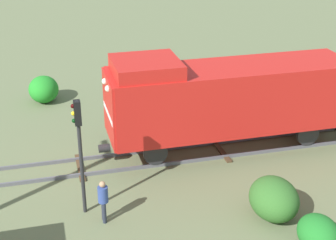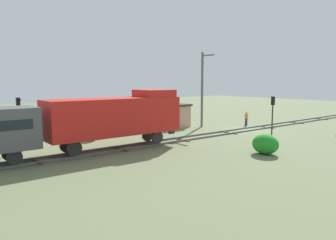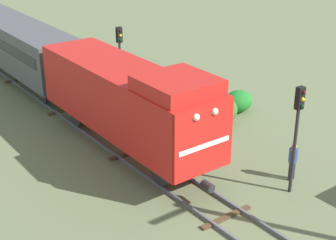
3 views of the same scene
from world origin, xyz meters
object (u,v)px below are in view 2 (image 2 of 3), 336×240
(traffic_signal_far, at_px, (19,115))
(worker_near_track, at_px, (246,117))
(traffic_signal_mid, at_px, (160,104))
(relay_hut, at_px, (174,115))
(worker_by_signal, at_px, (150,125))
(traffic_signal_near, at_px, (273,108))
(catenary_mast, at_px, (202,88))
(locomotive, at_px, (117,115))

(traffic_signal_far, xyz_separation_m, worker_near_track, (-1.20, -25.97, -1.96))
(worker_near_track, bearing_deg, traffic_signal_mid, 7.83)
(worker_near_track, bearing_deg, relay_hut, -22.37)
(traffic_signal_mid, height_order, relay_hut, traffic_signal_mid)
(traffic_signal_mid, bearing_deg, relay_hut, -51.99)
(traffic_signal_mid, height_order, worker_by_signal, traffic_signal_mid)
(traffic_signal_near, distance_m, worker_by_signal, 12.83)
(traffic_signal_mid, relative_size, worker_near_track, 2.69)
(traffic_signal_near, bearing_deg, worker_near_track, -27.36)
(catenary_mast, distance_m, relay_hut, 4.71)
(traffic_signal_far, bearing_deg, locomotive, -119.08)
(worker_near_track, distance_m, relay_hut, 8.96)
(catenary_mast, bearing_deg, traffic_signal_mid, 101.65)
(worker_near_track, bearing_deg, worker_by_signal, 4.62)
(traffic_signal_far, distance_m, relay_hut, 19.08)
(traffic_signal_near, distance_m, traffic_signal_far, 24.05)
(traffic_signal_near, distance_m, worker_near_track, 6.54)
(worker_by_signal, bearing_deg, traffic_signal_near, -72.25)
(traffic_signal_mid, distance_m, relay_hut, 6.89)
(worker_near_track, height_order, worker_by_signal, same)
(traffic_signal_mid, bearing_deg, locomotive, 116.26)
(locomotive, distance_m, catenary_mast, 15.32)
(traffic_signal_mid, xyz_separation_m, worker_near_track, (-1.00, -12.60, -2.17))
(catenary_mast, relative_size, relay_hut, 2.52)
(worker_by_signal, height_order, relay_hut, relay_hut)
(traffic_signal_far, bearing_deg, worker_by_signal, -87.30)
(traffic_signal_near, relative_size, traffic_signal_far, 0.92)
(worker_by_signal, bearing_deg, catenary_mast, -31.44)
(worker_by_signal, bearing_deg, locomotive, 177.22)
(traffic_signal_near, xyz_separation_m, traffic_signal_mid, (6.60, 9.70, 0.44))
(locomotive, bearing_deg, catenary_mast, -71.02)
(worker_by_signal, distance_m, catenary_mast, 8.94)
(traffic_signal_mid, height_order, traffic_signal_far, traffic_signal_mid)
(locomotive, distance_m, relay_hut, 14.33)
(traffic_signal_mid, distance_m, traffic_signal_far, 13.37)
(worker_by_signal, distance_m, relay_hut, 6.76)
(traffic_signal_near, bearing_deg, relay_hut, 22.62)
(worker_by_signal, xyz_separation_m, catenary_mast, (0.74, -8.12, 3.66))
(traffic_signal_mid, xyz_separation_m, relay_hut, (4.10, -5.25, -1.77))
(relay_hut, bearing_deg, catenary_mast, -138.78)
(traffic_signal_mid, relative_size, worker_by_signal, 2.69)
(traffic_signal_mid, xyz_separation_m, worker_by_signal, (0.80, 0.64, -2.17))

